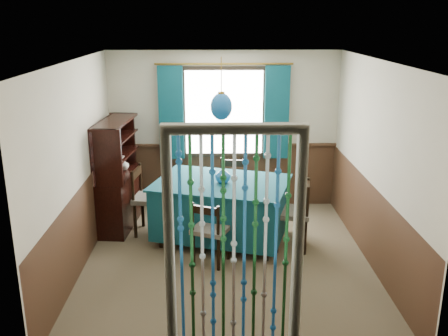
{
  "coord_description": "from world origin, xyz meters",
  "views": [
    {
      "loc": [
        -0.16,
        -5.74,
        2.97
      ],
      "look_at": [
        -0.03,
        0.47,
        1.09
      ],
      "focal_mm": 40.0,
      "sensor_mm": 36.0,
      "label": 1
    }
  ],
  "objects_px": {
    "chair_right": "(295,213)",
    "vase_sideboard": "(123,164)",
    "bowl_shelf": "(116,158)",
    "vase_table": "(223,175)",
    "sideboard": "(118,189)",
    "dining_table": "(221,207)",
    "pendant_lamp": "(221,106)",
    "chair_far": "(233,188)",
    "chair_near": "(210,230)",
    "chair_left": "(149,198)"
  },
  "relations": [
    {
      "from": "chair_right",
      "to": "sideboard",
      "type": "xyz_separation_m",
      "value": [
        -2.47,
        0.83,
        0.06
      ]
    },
    {
      "from": "chair_near",
      "to": "vase_table",
      "type": "relative_size",
      "value": 4.2
    },
    {
      "from": "sideboard",
      "to": "vase_table",
      "type": "xyz_separation_m",
      "value": [
        1.53,
        -0.6,
        0.39
      ]
    },
    {
      "from": "chair_left",
      "to": "sideboard",
      "type": "height_order",
      "value": "sideboard"
    },
    {
      "from": "pendant_lamp",
      "to": "vase_table",
      "type": "relative_size",
      "value": 4.02
    },
    {
      "from": "dining_table",
      "to": "chair_left",
      "type": "height_order",
      "value": "chair_left"
    },
    {
      "from": "dining_table",
      "to": "sideboard",
      "type": "bearing_deg",
      "value": 176.0
    },
    {
      "from": "chair_left",
      "to": "chair_near",
      "type": "bearing_deg",
      "value": 49.18
    },
    {
      "from": "chair_left",
      "to": "chair_right",
      "type": "height_order",
      "value": "chair_left"
    },
    {
      "from": "bowl_shelf",
      "to": "vase_table",
      "type": "bearing_deg",
      "value": -11.0
    },
    {
      "from": "dining_table",
      "to": "chair_far",
      "type": "bearing_deg",
      "value": 93.66
    },
    {
      "from": "chair_left",
      "to": "vase_sideboard",
      "type": "relative_size",
      "value": 5.28
    },
    {
      "from": "sideboard",
      "to": "bowl_shelf",
      "type": "bearing_deg",
      "value": -73.83
    },
    {
      "from": "pendant_lamp",
      "to": "bowl_shelf",
      "type": "height_order",
      "value": "pendant_lamp"
    },
    {
      "from": "chair_near",
      "to": "sideboard",
      "type": "height_order",
      "value": "sideboard"
    },
    {
      "from": "sideboard",
      "to": "vase_table",
      "type": "height_order",
      "value": "sideboard"
    },
    {
      "from": "vase_table",
      "to": "pendant_lamp",
      "type": "bearing_deg",
      "value": 121.38
    },
    {
      "from": "dining_table",
      "to": "sideboard",
      "type": "height_order",
      "value": "sideboard"
    },
    {
      "from": "chair_near",
      "to": "sideboard",
      "type": "relative_size",
      "value": 0.53
    },
    {
      "from": "chair_right",
      "to": "vase_table",
      "type": "bearing_deg",
      "value": 86.45
    },
    {
      "from": "chair_left",
      "to": "pendant_lamp",
      "type": "xyz_separation_m",
      "value": [
        1.02,
        -0.27,
        1.36
      ]
    },
    {
      "from": "chair_far",
      "to": "vase_table",
      "type": "xyz_separation_m",
      "value": [
        -0.16,
        -0.82,
        0.46
      ]
    },
    {
      "from": "chair_left",
      "to": "sideboard",
      "type": "xyz_separation_m",
      "value": [
        -0.49,
        0.29,
        0.04
      ]
    },
    {
      "from": "bowl_shelf",
      "to": "chair_right",
      "type": "bearing_deg",
      "value": -12.12
    },
    {
      "from": "chair_near",
      "to": "bowl_shelf",
      "type": "relative_size",
      "value": 3.58
    },
    {
      "from": "pendant_lamp",
      "to": "vase_sideboard",
      "type": "distance_m",
      "value": 1.92
    },
    {
      "from": "sideboard",
      "to": "dining_table",
      "type": "bearing_deg",
      "value": -15.25
    },
    {
      "from": "chair_right",
      "to": "sideboard",
      "type": "bearing_deg",
      "value": 81.72
    },
    {
      "from": "chair_left",
      "to": "bowl_shelf",
      "type": "distance_m",
      "value": 0.73
    },
    {
      "from": "chair_near",
      "to": "chair_right",
      "type": "height_order",
      "value": "chair_right"
    },
    {
      "from": "chair_left",
      "to": "pendant_lamp",
      "type": "bearing_deg",
      "value": 82.51
    },
    {
      "from": "dining_table",
      "to": "chair_far",
      "type": "distance_m",
      "value": 0.81
    },
    {
      "from": "chair_right",
      "to": "vase_sideboard",
      "type": "relative_size",
      "value": 5.04
    },
    {
      "from": "chair_right",
      "to": "bowl_shelf",
      "type": "height_order",
      "value": "bowl_shelf"
    },
    {
      "from": "dining_table",
      "to": "chair_near",
      "type": "height_order",
      "value": "dining_table"
    },
    {
      "from": "dining_table",
      "to": "chair_right",
      "type": "height_order",
      "value": "chair_right"
    },
    {
      "from": "chair_right",
      "to": "vase_table",
      "type": "distance_m",
      "value": 1.07
    },
    {
      "from": "chair_near",
      "to": "bowl_shelf",
      "type": "xyz_separation_m",
      "value": [
        -1.29,
        0.95,
        0.66
      ]
    },
    {
      "from": "chair_right",
      "to": "vase_sideboard",
      "type": "distance_m",
      "value": 2.66
    },
    {
      "from": "chair_right",
      "to": "vase_table",
      "type": "xyz_separation_m",
      "value": [
        -0.94,
        0.23,
        0.45
      ]
    },
    {
      "from": "chair_far",
      "to": "vase_table",
      "type": "relative_size",
      "value": 4.57
    },
    {
      "from": "vase_table",
      "to": "bowl_shelf",
      "type": "distance_m",
      "value": 1.5
    },
    {
      "from": "chair_right",
      "to": "pendant_lamp",
      "type": "height_order",
      "value": "pendant_lamp"
    },
    {
      "from": "dining_table",
      "to": "chair_right",
      "type": "relative_size",
      "value": 2.18
    },
    {
      "from": "vase_table",
      "to": "bowl_shelf",
      "type": "xyz_separation_m",
      "value": [
        -1.47,
        0.29,
        0.16
      ]
    },
    {
      "from": "chair_near",
      "to": "chair_far",
      "type": "xyz_separation_m",
      "value": [
        0.34,
        1.49,
        0.04
      ]
    },
    {
      "from": "chair_left",
      "to": "bowl_shelf",
      "type": "xyz_separation_m",
      "value": [
        -0.43,
        -0.02,
        0.6
      ]
    },
    {
      "from": "chair_near",
      "to": "chair_right",
      "type": "bearing_deg",
      "value": 44.38
    },
    {
      "from": "chair_left",
      "to": "sideboard",
      "type": "bearing_deg",
      "value": -113.82
    },
    {
      "from": "chair_right",
      "to": "sideboard",
      "type": "height_order",
      "value": "sideboard"
    }
  ]
}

